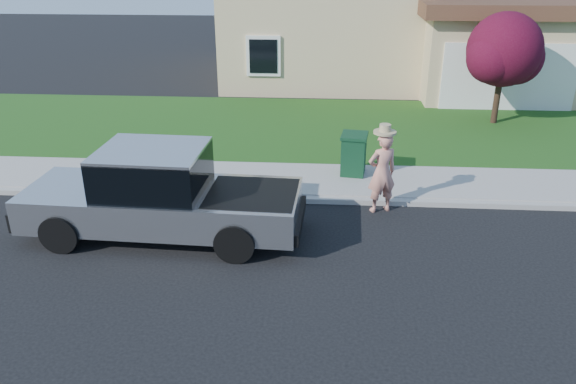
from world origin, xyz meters
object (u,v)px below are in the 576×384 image
object	(u,v)px
trash_bin	(354,154)
ornamental_tree	(505,53)
woman	(382,171)
pickup_truck	(161,196)

from	to	relation	value
trash_bin	ornamental_tree	bearing A→B (deg)	53.64
trash_bin	woman	bearing A→B (deg)	-66.05
pickup_truck	ornamental_tree	world-z (taller)	ornamental_tree
woman	trash_bin	bearing A→B (deg)	-95.77
woman	pickup_truck	bearing A→B (deg)	-4.20
woman	ornamental_tree	distance (m)	8.15
ornamental_tree	woman	bearing A→B (deg)	-122.38
pickup_truck	woman	world-z (taller)	woman
pickup_truck	woman	distance (m)	4.71
ornamental_tree	pickup_truck	bearing A→B (deg)	-136.98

